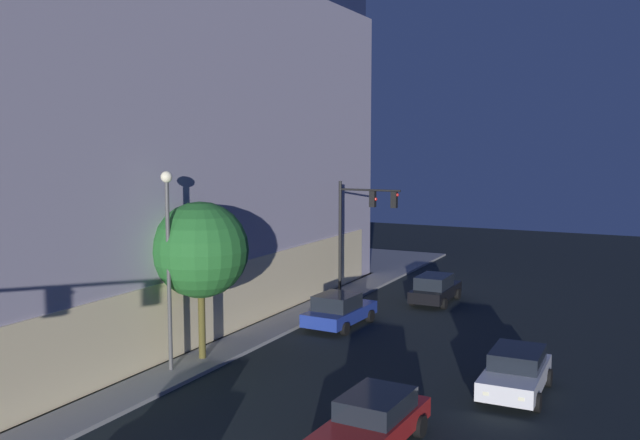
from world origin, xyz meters
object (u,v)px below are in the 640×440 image
at_px(sidewalk_tree, 201,250).
at_px(car_black, 435,288).
at_px(traffic_light_far_corner, 361,217).
at_px(car_red, 372,421).
at_px(car_blue, 339,310).
at_px(modern_building, 14,129).
at_px(street_lamp_sidewalk, 168,246).
at_px(car_white, 516,371).

distance_m(sidewalk_tree, car_black, 15.87).
relative_size(traffic_light_far_corner, car_red, 1.36).
bearing_deg(car_blue, modern_building, 100.75).
bearing_deg(car_red, modern_building, 71.12).
relative_size(street_lamp_sidewalk, car_black, 1.73).
bearing_deg(car_black, traffic_light_far_corner, 105.28).
distance_m(street_lamp_sidewalk, car_blue, 10.53).
bearing_deg(modern_building, sidewalk_tree, -104.79).
distance_m(car_red, car_white, 6.99).
bearing_deg(sidewalk_tree, car_black, -20.16).
bearing_deg(car_white, car_black, 28.64).
xyz_separation_m(sidewalk_tree, car_white, (2.02, -12.11, -3.79)).
bearing_deg(car_blue, car_red, -150.84).
distance_m(sidewalk_tree, car_red, 10.91).
height_order(traffic_light_far_corner, street_lamp_sidewalk, street_lamp_sidewalk).
bearing_deg(modern_building, street_lamp_sidewalk, -110.96).
relative_size(modern_building, car_blue, 7.38).
distance_m(car_blue, car_black, 7.48).
xyz_separation_m(car_blue, car_black, (6.99, -2.67, 0.01)).
height_order(car_red, car_white, car_white).
xyz_separation_m(street_lamp_sidewalk, sidewalk_tree, (1.76, -0.19, -0.39)).
height_order(traffic_light_far_corner, car_black, traffic_light_far_corner).
xyz_separation_m(modern_building, car_white, (-2.04, -27.48, -8.88)).
xyz_separation_m(sidewalk_tree, car_blue, (7.48, -2.64, -3.79)).
bearing_deg(car_white, car_blue, 60.01).
bearing_deg(car_blue, street_lamp_sidewalk, 162.93).
relative_size(traffic_light_far_corner, sidewalk_tree, 1.03).
bearing_deg(sidewalk_tree, street_lamp_sidewalk, 173.67).
bearing_deg(street_lamp_sidewalk, car_red, -105.43).
height_order(modern_building, car_black, modern_building).
relative_size(modern_building, traffic_light_far_corner, 5.03).
distance_m(car_red, car_black, 19.24).
relative_size(traffic_light_far_corner, car_blue, 1.47).
bearing_deg(street_lamp_sidewalk, modern_building, 69.04).
distance_m(modern_building, car_white, 28.96).
bearing_deg(car_blue, car_black, -20.91).
distance_m(street_lamp_sidewalk, sidewalk_tree, 1.81).
bearing_deg(traffic_light_far_corner, sidewalk_tree, 174.55).
xyz_separation_m(car_white, car_blue, (5.46, 9.47, -0.00)).
distance_m(street_lamp_sidewalk, car_black, 17.63).
bearing_deg(car_black, street_lamp_sidewalk, 161.26).
bearing_deg(car_red, sidewalk_tree, 64.75).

